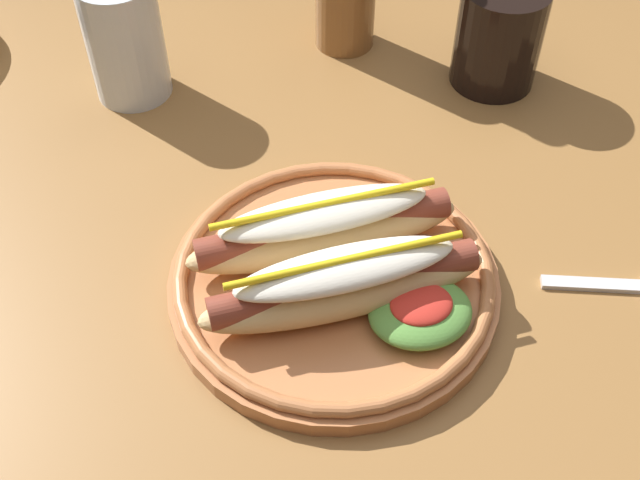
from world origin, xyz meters
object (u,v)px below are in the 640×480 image
Objects in this scene: hot_dog_plate at (333,272)px; fork at (627,286)px; water_cup at (125,39)px; soda_cup at (499,36)px.

hot_dog_plate is 0.25m from fork.
soda_cup is at bearing -12.26° from water_cup.
soda_cup is at bearing 108.04° from fork.
hot_dog_plate is at bearing -175.35° from fork.
soda_cup reaches higher than hot_dog_plate.
fork is 0.53m from water_cup.
hot_dog_plate is 2.16× the size of water_cup.
soda_cup is (0.24, 0.23, 0.03)m from hot_dog_plate.
water_cup is at bearing 112.21° from hot_dog_plate.
fork is (0.24, -0.06, -0.02)m from hot_dog_plate.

